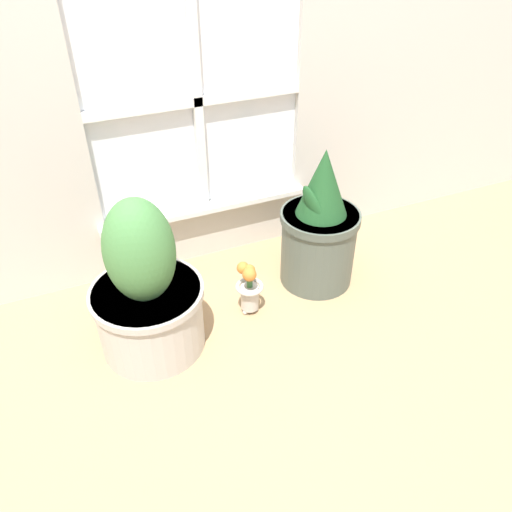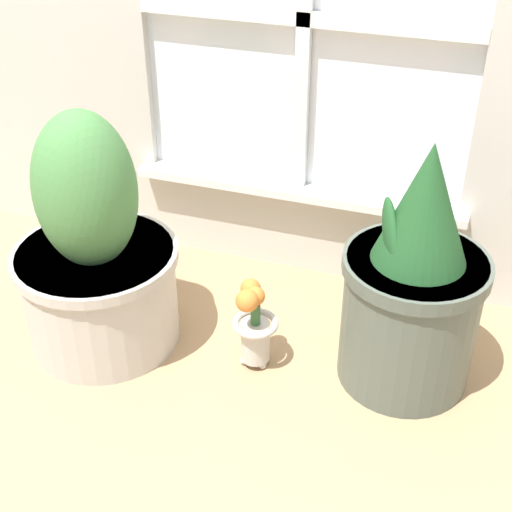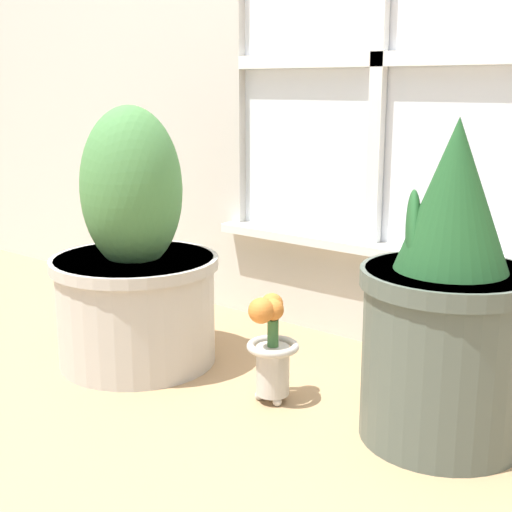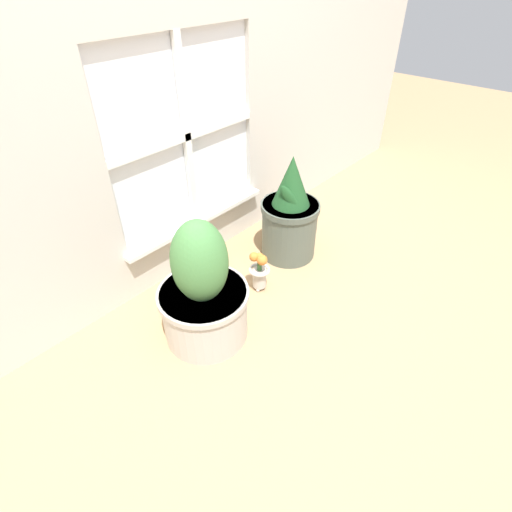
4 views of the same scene
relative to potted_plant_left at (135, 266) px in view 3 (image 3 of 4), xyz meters
name	(u,v)px [view 3 (image 3 of 4)]	position (x,y,z in m)	size (l,w,h in m)	color
ground_plane	(200,431)	(0.38, -0.18, -0.24)	(10.00, 10.00, 0.00)	tan
potted_plant_left	(135,266)	(0.00, 0.00, 0.00)	(0.41, 0.41, 0.63)	#B7B2A8
potted_plant_right	(447,310)	(0.76, 0.11, 0.02)	(0.33, 0.33, 0.62)	#4C564C
flower_vase	(271,346)	(0.40, 0.02, -0.12)	(0.11, 0.11, 0.24)	#BCB7AD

